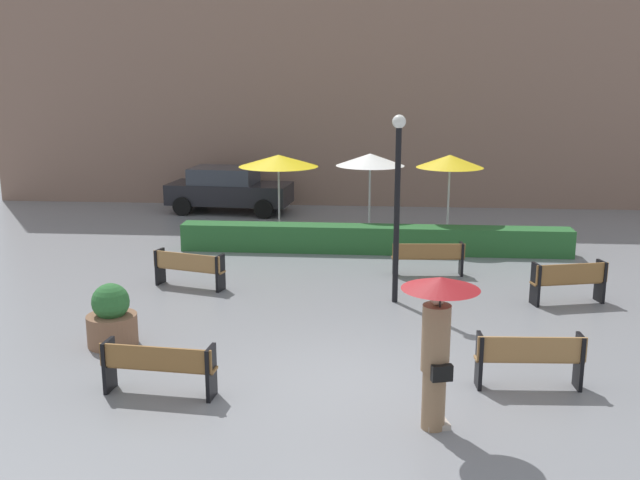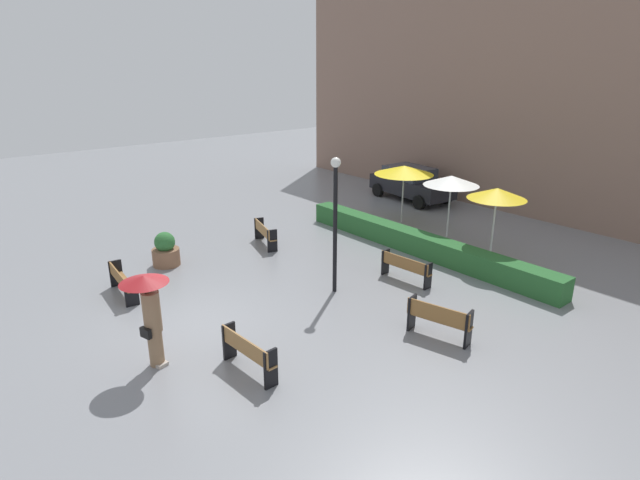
% 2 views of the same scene
% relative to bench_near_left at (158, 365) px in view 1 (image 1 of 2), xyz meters
% --- Properties ---
extents(ground_plane, '(60.00, 60.00, 0.00)m').
position_rel_bench_near_left_xyz_m(ground_plane, '(2.84, 0.79, -0.48)').
color(ground_plane, gray).
extents(bench_near_left, '(1.75, 0.52, 0.81)m').
position_rel_bench_near_left_xyz_m(bench_near_left, '(0.00, 0.00, 0.00)').
color(bench_near_left, olive).
rests_on(bench_near_left, ground).
extents(bench_far_right, '(1.61, 0.73, 0.89)m').
position_rel_bench_near_left_xyz_m(bench_far_right, '(7.22, 5.03, 0.04)').
color(bench_far_right, olive).
rests_on(bench_far_right, ground).
extents(bench_back_row, '(1.74, 0.45, 0.79)m').
position_rel_bench_near_left_xyz_m(bench_back_row, '(4.42, 6.99, -0.00)').
color(bench_back_row, olive).
rests_on(bench_back_row, ground).
extents(bench_near_right, '(1.65, 0.42, 0.87)m').
position_rel_bench_near_left_xyz_m(bench_near_right, '(5.56, 0.70, 0.04)').
color(bench_near_right, '#9E7242').
rests_on(bench_near_right, ground).
extents(bench_far_left, '(1.70, 0.80, 0.82)m').
position_rel_bench_near_left_xyz_m(bench_far_left, '(-1.01, 5.52, 0.00)').
color(bench_far_left, '#9E7242').
rests_on(bench_far_left, ground).
extents(pedestrian_with_umbrella, '(1.02, 1.02, 2.17)m').
position_rel_bench_near_left_xyz_m(pedestrian_with_umbrella, '(4.03, -0.73, 0.94)').
color(pedestrian_with_umbrella, '#8C6B4C').
rests_on(pedestrian_with_umbrella, ground).
extents(planter_pot, '(0.88, 0.88, 1.13)m').
position_rel_bench_near_left_xyz_m(planter_pot, '(-1.45, 1.95, 0.01)').
color(planter_pot, brown).
rests_on(planter_pot, ground).
extents(lamp_post, '(0.28, 0.28, 3.92)m').
position_rel_bench_near_left_xyz_m(lamp_post, '(3.60, 4.87, 1.92)').
color(lamp_post, black).
rests_on(lamp_post, ground).
extents(patio_umbrella_yellow, '(2.39, 2.39, 2.36)m').
position_rel_bench_near_left_xyz_m(patio_umbrella_yellow, '(0.20, 11.52, 1.70)').
color(patio_umbrella_yellow, silver).
rests_on(patio_umbrella_yellow, ground).
extents(patio_umbrella_white, '(1.99, 1.99, 2.49)m').
position_rel_bench_near_left_xyz_m(patio_umbrella_white, '(2.95, 10.94, 1.82)').
color(patio_umbrella_white, silver).
rests_on(patio_umbrella_white, ground).
extents(patio_umbrella_yellow_far, '(1.87, 1.87, 2.53)m').
position_rel_bench_near_left_xyz_m(patio_umbrella_yellow_far, '(5.17, 10.35, 1.87)').
color(patio_umbrella_yellow_far, silver).
rests_on(patio_umbrella_yellow_far, ground).
extents(hedge_strip, '(10.48, 0.70, 0.73)m').
position_rel_bench_near_left_xyz_m(hedge_strip, '(3.11, 9.19, -0.12)').
color(hedge_strip, '#28602D').
rests_on(hedge_strip, ground).
extents(building_facade, '(28.00, 1.20, 10.30)m').
position_rel_bench_near_left_xyz_m(building_facade, '(2.84, 16.79, 4.67)').
color(building_facade, '#846656').
rests_on(building_facade, ground).
extents(parked_car, '(4.34, 2.28, 1.57)m').
position_rel_bench_near_left_xyz_m(parked_car, '(-2.01, 14.60, 0.33)').
color(parked_car, black).
rests_on(parked_car, ground).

